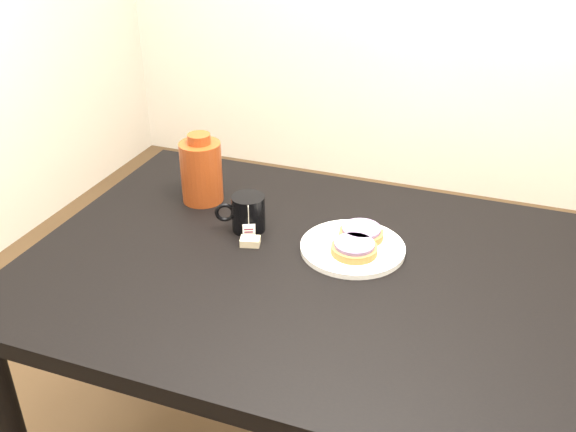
{
  "coord_description": "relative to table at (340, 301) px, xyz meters",
  "views": [
    {
      "loc": [
        0.29,
        -1.13,
        1.53
      ],
      "look_at": [
        -0.16,
        0.09,
        0.81
      ],
      "focal_mm": 40.0,
      "sensor_mm": 36.0,
      "label": 1
    }
  ],
  "objects": [
    {
      "name": "bagel_front",
      "position": [
        0.01,
        0.06,
        0.11
      ],
      "size": [
        0.15,
        0.15,
        0.03
      ],
      "color": "brown",
      "rests_on": "plate"
    },
    {
      "name": "bagel_package",
      "position": [
        -0.43,
        0.19,
        0.17
      ],
      "size": [
        0.11,
        0.11,
        0.18
      ],
      "rotation": [
        0.0,
        0.0,
        0.0
      ],
      "color": "#5F200C",
      "rests_on": "table"
    },
    {
      "name": "table",
      "position": [
        0.0,
        0.0,
        0.0
      ],
      "size": [
        1.4,
        0.9,
        0.75
      ],
      "color": "black",
      "rests_on": "ground_plane"
    },
    {
      "name": "bagel_back",
      "position": [
        0.01,
        0.13,
        0.11
      ],
      "size": [
        0.13,
        0.13,
        0.03
      ],
      "color": "brown",
      "rests_on": "plate"
    },
    {
      "name": "plate",
      "position": [
        0.0,
        0.09,
        0.09
      ],
      "size": [
        0.24,
        0.24,
        0.02
      ],
      "color": "white",
      "rests_on": "table"
    },
    {
      "name": "teabag_pouch",
      "position": [
        -0.23,
        0.03,
        0.09
      ],
      "size": [
        0.05,
        0.04,
        0.02
      ],
      "primitive_type": "cube",
      "rotation": [
        0.0,
        0.0,
        0.27
      ],
      "color": "#C6B793",
      "rests_on": "table"
    },
    {
      "name": "mug",
      "position": [
        -0.26,
        0.09,
        0.13
      ],
      "size": [
        0.13,
        0.11,
        0.09
      ],
      "rotation": [
        0.0,
        0.0,
        0.42
      ],
      "color": "black",
      "rests_on": "table"
    }
  ]
}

